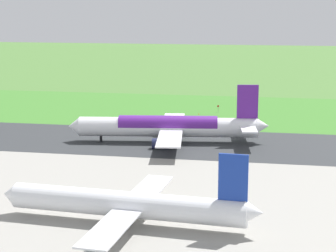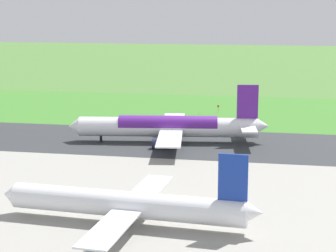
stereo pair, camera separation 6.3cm
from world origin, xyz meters
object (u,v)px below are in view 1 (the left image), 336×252
(airliner_main, at_px, (169,127))
(airliner_parked_mid, at_px, (128,204))
(no_stopping_sign, at_px, (218,108))
(traffic_cone_orange, at_px, (199,114))

(airliner_main, distance_m, airliner_parked_mid, 62.15)
(no_stopping_sign, height_order, traffic_cone_orange, no_stopping_sign)
(no_stopping_sign, bearing_deg, airliner_parked_mid, 87.80)
(airliner_main, relative_size, traffic_cone_orange, 98.35)
(airliner_parked_mid, distance_m, no_stopping_sign, 110.26)
(no_stopping_sign, xyz_separation_m, traffic_cone_orange, (6.01, 5.51, -1.21))
(airliner_parked_mid, bearing_deg, traffic_cone_orange, -89.03)
(no_stopping_sign, bearing_deg, airliner_main, 80.15)
(airliner_parked_mid, xyz_separation_m, traffic_cone_orange, (1.77, -104.65, -3.40))
(airliner_main, bearing_deg, no_stopping_sign, -99.85)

